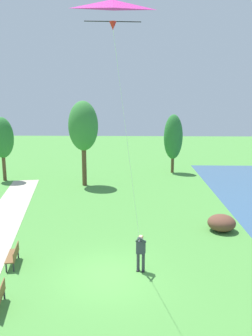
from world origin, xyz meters
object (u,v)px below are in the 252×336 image
at_px(flying_kite, 113,20).
at_px(tree_lakeside_near, 173,137).
at_px(tree_treeline_center, 2,138).
at_px(tree_behind_path, 83,127).
at_px(park_bench_far_walkway, 14,255).
at_px(lakeside_shrub, 222,223).
at_px(person_kite_flyer, 141,250).

bearing_deg(flying_kite, tree_lakeside_near, 79.78).
distance_m(tree_treeline_center, tree_behind_path, 8.34).
distance_m(tree_lakeside_near, tree_treeline_center, 17.27).
height_order(park_bench_far_walkway, lakeside_shrub, lakeside_shrub).
bearing_deg(tree_behind_path, person_kite_flyer, -72.18).
distance_m(tree_treeline_center, lakeside_shrub, 22.02).
bearing_deg(lakeside_shrub, tree_treeline_center, 145.82).
relative_size(person_kite_flyer, flying_kite, 0.22).
relative_size(tree_treeline_center, tree_behind_path, 0.80).
xyz_separation_m(person_kite_flyer, lakeside_shrub, (4.87, 4.96, -0.55)).
bearing_deg(tree_lakeside_near, tree_behind_path, -146.05).
height_order(flying_kite, park_bench_far_walkway, flying_kite).
distance_m(flying_kite, park_bench_far_walkway, 11.48).
bearing_deg(tree_behind_path, tree_treeline_center, 168.80).
xyz_separation_m(tree_lakeside_near, lakeside_shrub, (1.22, -16.42, -3.35)).
height_order(flying_kite, tree_lakeside_near, flying_kite).
distance_m(flying_kite, tree_behind_path, 20.41).
height_order(person_kite_flyer, flying_kite, flying_kite).
xyz_separation_m(flying_kite, lakeside_shrub, (5.78, 8.90, -9.34)).
distance_m(tree_lakeside_near, lakeside_shrub, 16.80).
height_order(person_kite_flyer, tree_lakeside_near, tree_lakeside_near).
height_order(tree_behind_path, lakeside_shrub, tree_behind_path).
xyz_separation_m(park_bench_far_walkway, tree_treeline_center, (-7.10, 16.74, 3.64)).
xyz_separation_m(flying_kite, tree_behind_path, (-4.09, 19.49, -4.46)).
bearing_deg(tree_treeline_center, flying_kite, -59.99).
distance_m(flying_kite, tree_treeline_center, 25.01).
distance_m(flying_kite, lakeside_shrub, 14.14).
height_order(park_bench_far_walkway, tree_lakeside_near, tree_lakeside_near).
relative_size(flying_kite, tree_behind_path, 1.10).
bearing_deg(park_bench_far_walkway, tree_treeline_center, 112.98).
bearing_deg(lakeside_shrub, flying_kite, -123.00).
bearing_deg(park_bench_far_walkway, tree_behind_path, 86.26).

